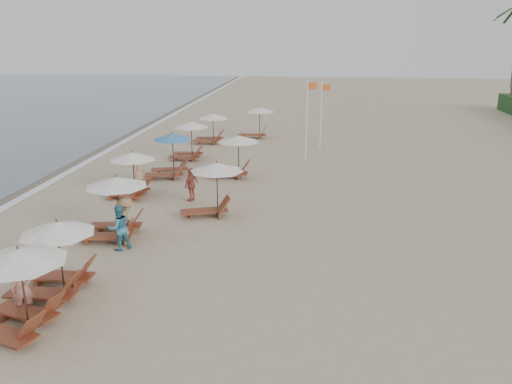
# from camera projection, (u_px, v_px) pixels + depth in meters

# --- Properties ---
(ground) EXTENTS (160.00, 160.00, 0.00)m
(ground) POSITION_uv_depth(u_px,v_px,m) (236.00, 284.00, 15.80)
(ground) COLOR tan
(ground) RESTS_ON ground
(wet_sand_band) EXTENTS (3.20, 140.00, 0.01)m
(wet_sand_band) POSITION_uv_depth(u_px,v_px,m) (26.00, 182.00, 26.69)
(wet_sand_band) COLOR #6B5E4C
(wet_sand_band) RESTS_ON ground
(foam_line) EXTENTS (0.50, 140.00, 0.02)m
(foam_line) POSITION_uv_depth(u_px,v_px,m) (50.00, 183.00, 26.54)
(foam_line) COLOR white
(foam_line) RESTS_ON ground
(lounger_station_0) EXTENTS (2.59, 2.35, 2.30)m
(lounger_station_0) POSITION_uv_depth(u_px,v_px,m) (16.00, 288.00, 12.93)
(lounger_station_0) COLOR brown
(lounger_station_0) RESTS_ON ground
(lounger_station_1) EXTENTS (2.54, 2.13, 2.24)m
(lounger_station_1) POSITION_uv_depth(u_px,v_px,m) (53.00, 260.00, 14.95)
(lounger_station_1) COLOR brown
(lounger_station_1) RESTS_ON ground
(lounger_station_2) EXTENTS (2.62, 2.28, 2.35)m
(lounger_station_2) POSITION_uv_depth(u_px,v_px,m) (112.00, 208.00, 19.09)
(lounger_station_2) COLOR brown
(lounger_station_2) RESTS_ON ground
(lounger_station_3) EXTENTS (2.42, 2.12, 2.13)m
(lounger_station_3) POSITION_uv_depth(u_px,v_px,m) (130.00, 174.00, 23.97)
(lounger_station_3) COLOR brown
(lounger_station_3) RESTS_ON ground
(lounger_station_4) EXTENTS (2.56, 2.32, 2.35)m
(lounger_station_4) POSITION_uv_depth(u_px,v_px,m) (169.00, 157.00, 27.38)
(lounger_station_4) COLOR brown
(lounger_station_4) RESTS_ON ground
(lounger_station_5) EXTENTS (2.42, 2.12, 2.29)m
(lounger_station_5) POSITION_uv_depth(u_px,v_px,m) (188.00, 140.00, 31.30)
(lounger_station_5) COLOR brown
(lounger_station_5) RESTS_ON ground
(lounger_station_6) EXTENTS (2.48, 2.13, 2.06)m
(lounger_station_6) POSITION_uv_depth(u_px,v_px,m) (210.00, 128.00, 35.96)
(lounger_station_6) COLOR brown
(lounger_station_6) RESTS_ON ground
(inland_station_0) EXTENTS (2.72, 2.24, 2.22)m
(inland_station_0) POSITION_uv_depth(u_px,v_px,m) (211.00, 184.00, 21.42)
(inland_station_0) COLOR brown
(inland_station_0) RESTS_ON ground
(inland_station_1) EXTENTS (2.83, 2.24, 2.22)m
(inland_station_1) POSITION_uv_depth(u_px,v_px,m) (233.00, 154.00, 27.18)
(inland_station_1) COLOR brown
(inland_station_1) RESTS_ON ground
(inland_station_2) EXTENTS (2.67, 2.24, 2.22)m
(inland_station_2) POSITION_uv_depth(u_px,v_px,m) (257.00, 119.00, 37.66)
(inland_station_2) COLOR brown
(inland_station_2) RESTS_ON ground
(beachgoer_near) EXTENTS (0.69, 0.60, 1.58)m
(beachgoer_near) POSITION_uv_depth(u_px,v_px,m) (22.00, 288.00, 13.89)
(beachgoer_near) COLOR #B17160
(beachgoer_near) RESTS_ON ground
(beachgoer_mid_a) EXTENTS (1.01, 1.00, 1.65)m
(beachgoer_mid_a) POSITION_uv_depth(u_px,v_px,m) (119.00, 228.00, 18.11)
(beachgoer_mid_a) COLOR teal
(beachgoer_mid_a) RESTS_ON ground
(beachgoer_mid_b) EXTENTS (0.97, 1.29, 1.78)m
(beachgoer_mid_b) POSITION_uv_depth(u_px,v_px,m) (127.00, 221.00, 18.55)
(beachgoer_mid_b) COLOR #8F6C49
(beachgoer_mid_b) RESTS_ON ground
(beachgoer_far_a) EXTENTS (0.69, 0.99, 1.55)m
(beachgoer_far_a) POSITION_uv_depth(u_px,v_px,m) (191.00, 184.00, 23.47)
(beachgoer_far_a) COLOR #BE584C
(beachgoer_far_a) RESTS_ON ground
(beachgoer_far_b) EXTENTS (0.61, 0.81, 1.48)m
(beachgoer_far_b) POSITION_uv_depth(u_px,v_px,m) (138.00, 168.00, 26.48)
(beachgoer_far_b) COLOR tan
(beachgoer_far_b) RESTS_ON ground
(flag_pole_near) EXTENTS (0.60, 0.08, 4.85)m
(flag_pole_near) POSITION_uv_depth(u_px,v_px,m) (307.00, 116.00, 30.33)
(flag_pole_near) COLOR silver
(flag_pole_near) RESTS_ON ground
(flag_pole_far) EXTENTS (0.60, 0.08, 4.39)m
(flag_pole_far) POSITION_uv_depth(u_px,v_px,m) (321.00, 111.00, 33.94)
(flag_pole_far) COLOR silver
(flag_pole_far) RESTS_ON ground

